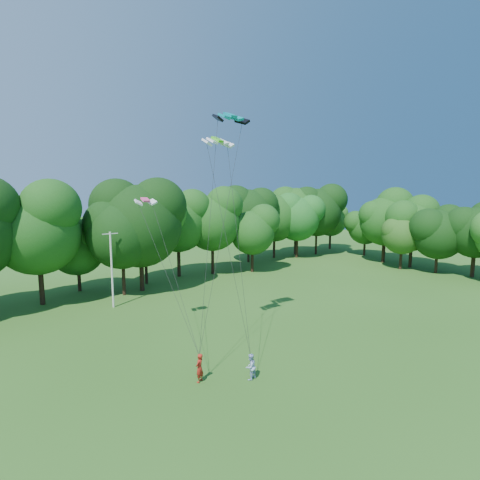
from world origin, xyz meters
TOP-DOWN VIEW (x-y plane):
  - ground at (0.00, 0.00)m, footprint 160.00×160.00m
  - utility_pole at (-0.77, 29.91)m, footprint 1.56×0.19m
  - kite_flyer_left at (-2.36, 11.82)m, footprint 0.80×0.70m
  - kite_flyer_right at (0.30, 10.01)m, footprint 0.89×0.74m
  - kite_teal at (3.29, 15.75)m, footprint 2.80×1.46m
  - kite_green at (1.96, 15.57)m, footprint 2.30×1.02m
  - kite_pink at (-1.22, 20.91)m, footprint 1.76×1.00m
  - tree_back_center at (4.29, 33.91)m, footprint 10.57×10.57m
  - tree_back_east at (34.73, 36.59)m, footprint 8.37×8.37m
  - tree_flank_east at (39.42, 20.09)m, footprint 6.36×6.36m

SIDE VIEW (x-z plane):
  - ground at x=0.00m, z-range 0.00..0.00m
  - kite_flyer_right at x=0.30m, z-range 0.00..1.67m
  - kite_flyer_left at x=-2.36m, z-range 0.00..1.84m
  - utility_pole at x=-0.77m, z-range 0.12..7.89m
  - tree_flank_east at x=39.42m, z-range 1.15..10.40m
  - tree_back_east at x=34.73m, z-range 1.51..13.69m
  - tree_back_center at x=4.29m, z-range 1.92..17.29m
  - kite_pink at x=-1.22m, z-range 10.97..11.34m
  - kite_green at x=1.96m, z-range 15.28..15.81m
  - kite_teal at x=3.29m, z-range 17.15..17.71m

